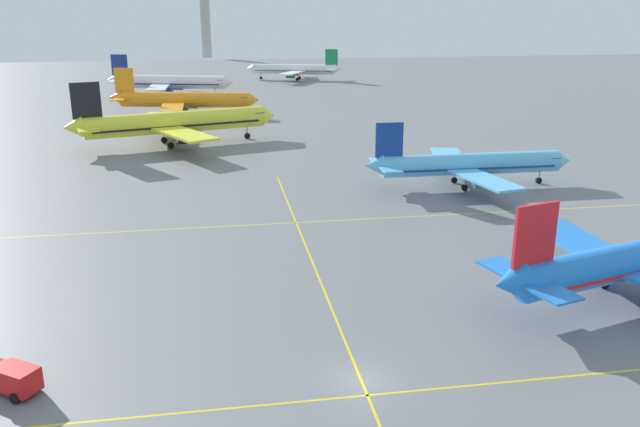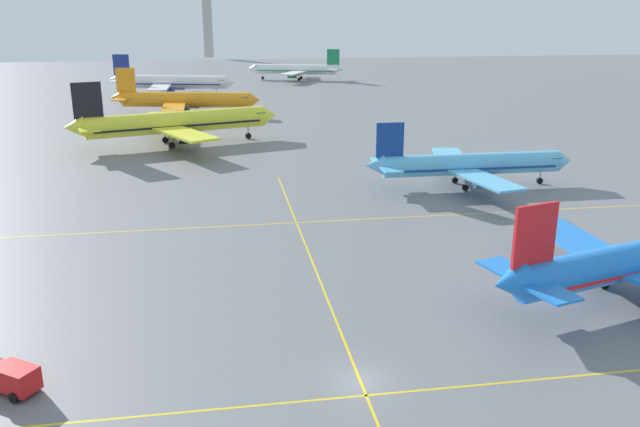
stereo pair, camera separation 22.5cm
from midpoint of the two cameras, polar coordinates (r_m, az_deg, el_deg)
The scene contains 10 objects.
ground_plane at distance 50.09m, azimuth 3.62°, elevation -14.20°, with size 600.00×600.00×0.00m, color slate.
airliner_front_gate at distance 68.57m, azimuth 26.01°, elevation -3.60°, with size 33.98×28.96×10.72m.
airliner_second_row at distance 101.75m, azimuth 12.84°, elevation 4.16°, with size 32.42×28.07×10.11m.
airliner_third_row at distance 132.58m, azimuth -12.36°, elevation 7.69°, with size 41.02×34.98×12.96m.
airliner_far_left_stand at distance 168.20m, azimuth -11.63°, elevation 9.61°, with size 37.17×31.56×11.62m.
airliner_far_right_stand at distance 206.79m, azimuth -12.76°, elevation 11.03°, with size 38.66×32.91×12.16m.
airliner_distant_taxiway at distance 246.51m, azimuth -2.03°, elevation 12.35°, with size 34.81×29.73×11.05m.
taxiway_markings at distance 65.41m, azimuth 0.22°, elevation -6.16°, with size 169.50×86.28×0.01m.
service_truck_red_van at distance 52.85m, azimuth -25.05°, elevation -12.69°, with size 4.42×3.86×2.10m.
control_tower at distance 357.68m, azimuth -9.76°, elevation 16.89°, with size 8.82×8.82×40.38m.
Camera 2 is at (-9.68, -41.45, 26.39)m, focal length 37.00 mm.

